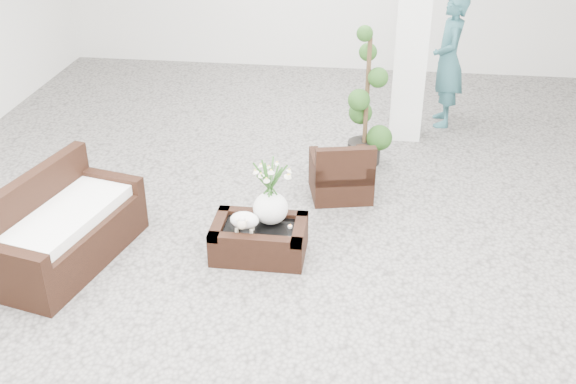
# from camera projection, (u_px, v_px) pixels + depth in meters

# --- Properties ---
(ground) EXTENTS (11.00, 11.00, 0.00)m
(ground) POSITION_uv_depth(u_px,v_px,m) (289.00, 241.00, 6.94)
(ground) COLOR gray
(ground) RESTS_ON ground
(column) EXTENTS (0.40, 0.40, 3.50)m
(column) POSITION_uv_depth(u_px,v_px,m) (415.00, 5.00, 8.39)
(column) COLOR white
(column) RESTS_ON ground
(coffee_table) EXTENTS (0.90, 0.60, 0.31)m
(coffee_table) POSITION_uv_depth(u_px,v_px,m) (259.00, 240.00, 6.65)
(coffee_table) COLOR black
(coffee_table) RESTS_ON ground
(sheep_figurine) EXTENTS (0.28, 0.23, 0.21)m
(sheep_figurine) POSITION_uv_depth(u_px,v_px,m) (244.00, 222.00, 6.46)
(sheep_figurine) COLOR white
(sheep_figurine) RESTS_ON coffee_table
(planter_narcissus) EXTENTS (0.44, 0.44, 0.80)m
(planter_narcissus) POSITION_uv_depth(u_px,v_px,m) (270.00, 186.00, 6.46)
(planter_narcissus) COLOR white
(planter_narcissus) RESTS_ON coffee_table
(tealight) EXTENTS (0.04, 0.04, 0.03)m
(tealight) POSITION_uv_depth(u_px,v_px,m) (290.00, 226.00, 6.56)
(tealight) COLOR white
(tealight) RESTS_ON coffee_table
(armchair) EXTENTS (0.77, 0.75, 0.70)m
(armchair) POSITION_uv_depth(u_px,v_px,m) (341.00, 167.00, 7.62)
(armchair) COLOR black
(armchair) RESTS_ON ground
(loveseat) EXTENTS (1.12, 1.75, 0.86)m
(loveseat) POSITION_uv_depth(u_px,v_px,m) (64.00, 222.00, 6.43)
(loveseat) COLOR black
(loveseat) RESTS_ON ground
(topiary) EXTENTS (0.45, 0.45, 1.69)m
(topiary) POSITION_uv_depth(u_px,v_px,m) (367.00, 98.00, 8.11)
(topiary) COLOR #1F4215
(topiary) RESTS_ON ground
(shopper) EXTENTS (0.46, 0.68, 1.82)m
(shopper) POSITION_uv_depth(u_px,v_px,m) (449.00, 60.00, 9.16)
(shopper) COLOR #30636A
(shopper) RESTS_ON ground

